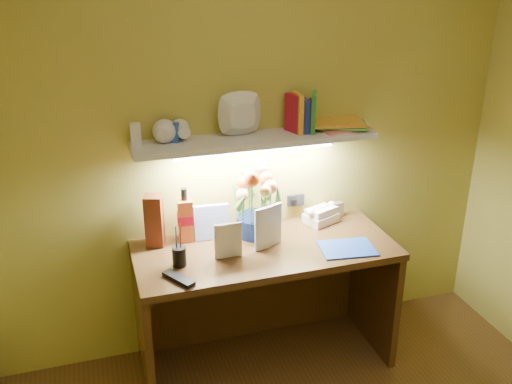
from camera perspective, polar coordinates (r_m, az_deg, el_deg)
desk at (r=3.27m, az=0.92°, el=-11.34°), size 1.40×0.60×0.75m
flower_bouquet at (r=3.13m, az=0.08°, el=-1.04°), size 0.27×0.27×0.39m
telephone at (r=3.35m, az=6.52°, el=-2.16°), size 0.22×0.19×0.11m
desk_clock at (r=3.43m, az=7.96°, el=-1.76°), size 0.10×0.06×0.09m
whisky_bottle at (r=3.11m, az=-7.11°, el=-2.26°), size 0.09×0.09×0.30m
whisky_box at (r=3.08m, az=-10.13°, el=-2.82°), size 0.12×0.12×0.29m
pen_cup at (r=2.89m, az=-7.71°, el=-5.78°), size 0.08×0.08×0.17m
art_card at (r=3.14m, az=-4.47°, el=-3.01°), size 0.20×0.05×0.19m
tv_remote at (r=2.80m, az=-7.74°, el=-8.57°), size 0.14×0.19×0.02m
blue_folder at (r=3.09m, az=9.10°, el=-5.58°), size 0.31×0.25×0.01m
desk_book_a at (r=2.92m, az=-4.18°, el=-5.05°), size 0.15×0.03×0.20m
desk_book_b at (r=2.97m, az=-0.05°, el=-3.96°), size 0.17×0.08×0.24m
wall_shelf at (r=3.01m, az=0.25°, el=5.97°), size 1.32×0.30×0.24m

